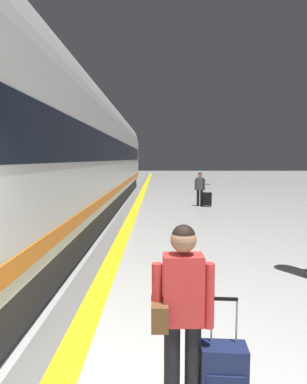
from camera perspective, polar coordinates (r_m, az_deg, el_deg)
name	(u,v)px	position (r m, az deg, el deg)	size (l,w,h in m)	color
safety_line_strip	(131,218)	(12.28, -3.85, -4.49)	(0.36, 80.00, 0.01)	yellow
tactile_edge_band	(123,218)	(12.30, -5.18, -4.49)	(0.53, 80.00, 0.01)	slate
high_speed_train	(70,149)	(11.92, -13.95, 7.12)	(2.94, 32.84, 4.97)	#38383D
traveller_foreground	(181,308)	(2.91, 4.70, -18.97)	(0.52, 0.28, 1.64)	black
rolling_suitcase_foreground	(224,377)	(3.27, 11.85, -28.36)	(0.39, 0.26, 1.00)	#19234C
passenger_near	(200,187)	(15.49, 7.88, 0.92)	(0.47, 0.27, 1.55)	black
suitcase_near	(207,199)	(15.39, 9.13, -1.18)	(0.42, 0.31, 1.04)	black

